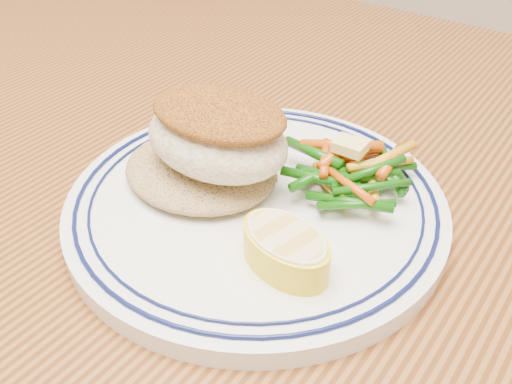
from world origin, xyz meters
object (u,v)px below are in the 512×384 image
object	(u,v)px
fish_fillet	(217,133)
vegetable_pile	(352,170)
lemon_wedge	(286,248)
rice_pilaf	(201,166)
dining_table	(275,285)
plate	(256,204)

from	to	relation	value
fish_fillet	vegetable_pile	bearing A→B (deg)	34.97
fish_fillet	lemon_wedge	distance (m)	0.10
rice_pilaf	lemon_wedge	bearing A→B (deg)	-21.30
vegetable_pile	lemon_wedge	size ratio (longest dim) A/B	1.46
rice_pilaf	lemon_wedge	xyz separation A→B (m)	(0.10, -0.04, 0.00)
fish_fillet	dining_table	bearing A→B (deg)	41.26
plate	vegetable_pile	world-z (taller)	vegetable_pile
lemon_wedge	vegetable_pile	bearing A→B (deg)	94.22
plate	rice_pilaf	size ratio (longest dim) A/B	2.30
rice_pilaf	lemon_wedge	size ratio (longest dim) A/B	1.65
plate	lemon_wedge	bearing A→B (deg)	-39.15
plate	rice_pilaf	world-z (taller)	rice_pilaf
dining_table	vegetable_pile	size ratio (longest dim) A/B	14.14
plate	rice_pilaf	bearing A→B (deg)	-173.91
rice_pilaf	vegetable_pile	bearing A→B (deg)	31.56
dining_table	plate	distance (m)	0.11
plate	fish_fillet	world-z (taller)	fish_fillet
dining_table	rice_pilaf	size ratio (longest dim) A/B	12.53
plate	dining_table	bearing A→B (deg)	88.03
fish_fillet	rice_pilaf	bearing A→B (deg)	-170.30
fish_fillet	vegetable_pile	distance (m)	0.10
dining_table	plate	bearing A→B (deg)	-91.97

